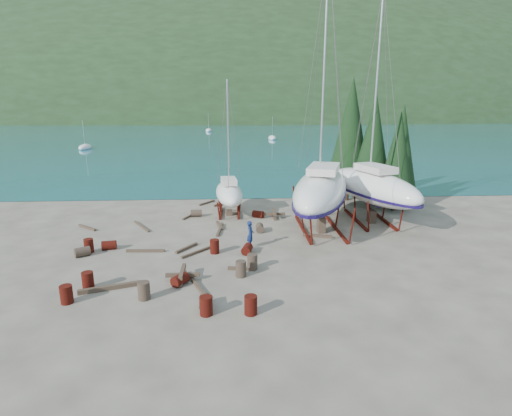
{
  "coord_description": "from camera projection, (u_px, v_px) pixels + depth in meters",
  "views": [
    {
      "loc": [
        0.13,
        -23.08,
        9.14
      ],
      "look_at": [
        1.57,
        3.0,
        2.24
      ],
      "focal_mm": 28.0,
      "sensor_mm": 36.0,
      "label": 1
    }
  ],
  "objects": [
    {
      "name": "timber_6",
      "position": [
        224.0,
        204.0,
        36.82
      ],
      "size": [
        1.85,
        1.41,
        0.19
      ],
      "primitive_type": "cube",
      "rotation": [
        0.0,
        0.0,
        2.2
      ],
      "color": "brown",
      "rests_on": "ground"
    },
    {
      "name": "drum_3",
      "position": [
        206.0,
        306.0,
        17.66
      ],
      "size": [
        0.58,
        0.58,
        0.88
      ],
      "primitive_type": "cylinder",
      "color": "#601810",
      "rests_on": "ground"
    },
    {
      "name": "drum_2",
      "position": [
        109.0,
        245.0,
        25.6
      ],
      "size": [
        0.97,
        0.73,
        0.58
      ],
      "primitive_type": "cylinder",
      "rotation": [
        1.57,
        0.0,
        1.75
      ],
      "color": "#601810",
      "rests_on": "ground"
    },
    {
      "name": "drum_11",
      "position": [
        260.0,
        228.0,
        29.12
      ],
      "size": [
        0.59,
        0.88,
        0.58
      ],
      "primitive_type": "cylinder",
      "rotation": [
        1.57,
        0.0,
        3.15
      ],
      "color": "#2D2823",
      "rests_on": "ground"
    },
    {
      "name": "small_sailboat_shore",
      "position": [
        229.0,
        193.0,
        33.49
      ],
      "size": [
        2.89,
        7.04,
        10.94
      ],
      "rotation": [
        0.0,
        0.0,
        0.11
      ],
      "color": "white",
      "rests_on": "ground"
    },
    {
      "name": "timber_12",
      "position": [
        145.0,
        251.0,
        25.22
      ],
      "size": [
        2.43,
        0.29,
        0.17
      ],
      "primitive_type": "cube",
      "rotation": [
        0.0,
        0.0,
        1.52
      ],
      "color": "brown",
      "rests_on": "ground"
    },
    {
      "name": "timber_0",
      "position": [
        191.0,
        215.0,
        33.25
      ],
      "size": [
        1.27,
        2.56,
        0.14
      ],
      "primitive_type": "cube",
      "rotation": [
        0.0,
        0.0,
        2.72
      ],
      "color": "brown",
      "rests_on": "ground"
    },
    {
      "name": "cypress_far_right",
      "position": [
        401.0,
        147.0,
        36.66
      ],
      "size": [
        3.24,
        3.24,
        9.0
      ],
      "color": "black",
      "rests_on": "ground"
    },
    {
      "name": "drum_8",
      "position": [
        89.0,
        246.0,
        25.09
      ],
      "size": [
        0.58,
        0.58,
        0.88
      ],
      "primitive_type": "cylinder",
      "color": "#601810",
      "rests_on": "ground"
    },
    {
      "name": "timber_4",
      "position": [
        187.0,
        248.0,
        25.68
      ],
      "size": [
        1.28,
        1.73,
        0.17
      ],
      "primitive_type": "cube",
      "rotation": [
        0.0,
        0.0,
        2.53
      ],
      "color": "brown",
      "rests_on": "ground"
    },
    {
      "name": "cypress_back_left",
      "position": [
        351.0,
        130.0,
        37.01
      ],
      "size": [
        4.14,
        4.14,
        11.5
      ],
      "color": "black",
      "rests_on": "ground"
    },
    {
      "name": "drum_16",
      "position": [
        144.0,
        291.0,
        19.07
      ],
      "size": [
        0.58,
        0.58,
        0.88
      ],
      "primitive_type": "cylinder",
      "color": "#2D2823",
      "rests_on": "ground"
    },
    {
      "name": "far_house_center",
      "position": [
        194.0,
        115.0,
        206.2
      ],
      "size": [
        6.6,
        5.6,
        5.6
      ],
      "color": "beige",
      "rests_on": "ground"
    },
    {
      "name": "drum_9",
      "position": [
        196.0,
        213.0,
        33.02
      ],
      "size": [
        0.91,
        0.62,
        0.58
      ],
      "primitive_type": "cylinder",
      "rotation": [
        1.57,
        0.0,
        1.62
      ],
      "color": "#2D2823",
      "rests_on": "ground"
    },
    {
      "name": "drum_1",
      "position": [
        205.0,
        303.0,
        18.25
      ],
      "size": [
        0.66,
        0.93,
        0.58
      ],
      "primitive_type": "cylinder",
      "rotation": [
        1.57,
        0.0,
        3.24
      ],
      "color": "#2D2823",
      "rests_on": "ground"
    },
    {
      "name": "far_house_right",
      "position": [
        290.0,
        115.0,
        208.88
      ],
      "size": [
        6.6,
        5.6,
        5.6
      ],
      "color": "beige",
      "rests_on": "ground"
    },
    {
      "name": "large_sailboat_far",
      "position": [
        371.0,
        186.0,
        31.29
      ],
      "size": [
        6.3,
        11.31,
        17.18
      ],
      "rotation": [
        0.0,
        0.0,
        0.31
      ],
      "color": "white",
      "rests_on": "ground"
    },
    {
      "name": "moored_boat_mid",
      "position": [
        272.0,
        138.0,
        102.27
      ],
      "size": [
        2.0,
        5.0,
        6.05
      ],
      "color": "white",
      "rests_on": "ground"
    },
    {
      "name": "timber_pile_fore",
      "position": [
        183.0,
        275.0,
        21.15
      ],
      "size": [
        1.8,
        1.8,
        0.6
      ],
      "color": "brown",
      "rests_on": "ground"
    },
    {
      "name": "timber_10",
      "position": [
        220.0,
        230.0,
        29.44
      ],
      "size": [
        0.45,
        2.92,
        0.16
      ],
      "primitive_type": "cube",
      "rotation": [
        0.0,
        0.0,
        3.04
      ],
      "color": "brown",
      "rests_on": "ground"
    },
    {
      "name": "timber_pile_aft",
      "position": [
        274.0,
        214.0,
        32.73
      ],
      "size": [
        1.8,
        1.8,
        0.6
      ],
      "color": "brown",
      "rests_on": "ground"
    },
    {
      "name": "drum_15",
      "position": [
        82.0,
        252.0,
        24.47
      ],
      "size": [
        1.05,
        0.96,
        0.58
      ],
      "primitive_type": "cylinder",
      "rotation": [
        1.57,
        0.0,
        2.13
      ],
      "color": "#2D2823",
      "rests_on": "ground"
    },
    {
      "name": "timber_7",
      "position": [
        242.0,
        269.0,
        22.48
      ],
      "size": [
        1.59,
        0.44,
        0.17
      ],
      "primitive_type": "cube",
      "rotation": [
        0.0,
        0.0,
        1.4
      ],
      "color": "brown",
      "rests_on": "ground"
    },
    {
      "name": "drum_14",
      "position": [
        215.0,
        246.0,
        24.95
      ],
      "size": [
        0.58,
        0.58,
        0.88
      ],
      "primitive_type": "cylinder",
      "color": "#601810",
      "rests_on": "ground"
    },
    {
      "name": "timber_15",
      "position": [
        142.0,
        226.0,
        30.23
      ],
      "size": [
        1.73,
        2.67,
        0.15
      ],
      "primitive_type": "cube",
      "rotation": [
        0.0,
        0.0,
        0.55
      ],
      "color": "brown",
      "rests_on": "ground"
    },
    {
      "name": "ground",
      "position": [
        233.0,
        256.0,
        24.61
      ],
      "size": [
        600.0,
        600.0,
        0.0
      ],
      "primitive_type": "plane",
      "color": "#595146",
      "rests_on": "ground"
    },
    {
      "name": "drum_5",
      "position": [
        241.0,
        269.0,
        21.58
      ],
      "size": [
        0.58,
        0.58,
        0.88
      ],
      "primitive_type": "cylinder",
      "color": "#2D2823",
      "rests_on": "ground"
    },
    {
      "name": "drum_17",
      "position": [
        252.0,
        262.0,
        22.55
      ],
      "size": [
        0.58,
        0.58,
        0.88
      ],
      "primitive_type": "cylinder",
      "color": "#2D2823",
      "rests_on": "ground"
    },
    {
      "name": "bay_water",
      "position": [
        233.0,
        114.0,
        328.68
      ],
      "size": [
        700.0,
        700.0,
        0.0
      ],
      "primitive_type": "plane",
      "color": "teal",
      "rests_on": "ground"
    },
    {
      "name": "timber_11",
      "position": [
        199.0,
        251.0,
        25.12
      ],
      "size": [
        2.02,
        2.16,
        0.15
      ],
      "primitive_type": "cube",
      "rotation": [
        0.0,
        0.0,
        2.39
      ],
      "color": "brown",
      "rests_on": "ground"
    },
    {
      "name": "far_house_left",
      "position": [
        116.0,
        115.0,
        204.07
      ],
      "size": [
        6.6,
        5.6,
        5.6
      ],
      "color": "beige",
      "rests_on": "ground"
    },
    {
      "name": "timber_9",
      "position": [
        207.0,
        203.0,
        37.34
      ],
      "size": [
        1.38,
        1.77,
        0.15
      ],
      "primitive_type": "cube",
      "rotation": [
        0.0,
        0.0,
        2.5
      ],
      "color": "brown",
      "rests_on": "ground"
    },
    {
      "name": "worker",
      "position": [
        250.0,
        234.0,
        25.75
      ],
      "size": [
        0.48,
        0.69,
        1.81
      ],
      "primitive_type": "imported",
      "rotation": [
        0.0,
        0.0,
        1.5
      ],
      "color": "#122050",
      "rests_on": "ground"
    },
    {
      "name": "timber_17",
      "position": [
        87.0,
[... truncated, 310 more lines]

